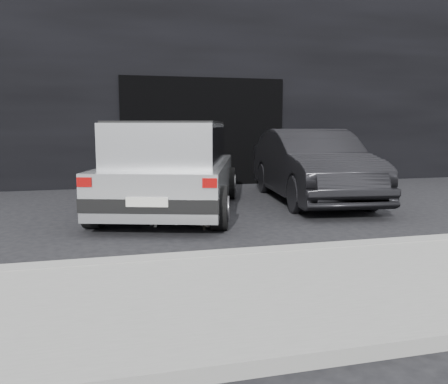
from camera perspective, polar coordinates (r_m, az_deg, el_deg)
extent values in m
plane|color=black|center=(7.62, -3.25, -3.01)|extent=(80.00, 80.00, 0.00)
cube|color=black|center=(13.60, -4.29, 12.37)|extent=(34.00, 4.00, 5.00)
cube|color=black|center=(11.59, -2.40, 7.22)|extent=(4.00, 0.10, 2.60)
cube|color=gray|center=(5.52, 12.62, -6.80)|extent=(18.00, 0.25, 0.12)
cube|color=gray|center=(4.54, 19.69, -10.40)|extent=(18.00, 2.20, 0.11)
cube|color=silver|center=(8.14, -6.16, 1.32)|extent=(3.00, 4.45, 0.65)
cube|color=silver|center=(7.88, -6.47, 5.84)|extent=(2.37, 3.09, 0.65)
cube|color=black|center=(7.88, -6.47, 5.84)|extent=(2.35, 2.99, 0.52)
cube|color=black|center=(6.23, -9.08, -1.65)|extent=(1.81, 0.73, 0.19)
cube|color=black|center=(10.09, -4.34, 2.08)|extent=(1.81, 0.73, 0.19)
cube|color=silver|center=(6.14, -9.26, -1.21)|extent=(0.52, 0.18, 0.13)
cube|color=#8C0707|center=(6.33, -16.46, 1.15)|extent=(0.19, 0.09, 0.13)
cube|color=#8C0707|center=(5.98, -1.73, 1.09)|extent=(0.19, 0.09, 0.13)
cube|color=black|center=(7.88, -6.51, 8.32)|extent=(2.28, 2.83, 0.03)
cylinder|color=black|center=(6.97, -15.36, -1.70)|extent=(0.41, 0.67, 0.63)
cylinder|color=slate|center=(7.01, -16.34, -1.68)|extent=(0.13, 0.34, 0.35)
cylinder|color=black|center=(6.62, -0.56, -1.91)|extent=(0.41, 0.67, 0.63)
cylinder|color=slate|center=(6.61, 0.53, -1.92)|extent=(0.13, 0.34, 0.35)
cylinder|color=black|center=(9.71, -9.98, 1.13)|extent=(0.41, 0.67, 0.63)
cylinder|color=slate|center=(9.74, -10.70, 1.14)|extent=(0.13, 0.34, 0.35)
cylinder|color=black|center=(9.47, 0.58, 1.08)|extent=(0.41, 0.67, 0.63)
cylinder|color=slate|center=(9.46, 1.35, 1.07)|extent=(0.13, 0.34, 0.35)
imported|color=black|center=(9.28, 10.50, 3.17)|extent=(1.98, 4.37, 1.39)
ellipsoid|color=beige|center=(6.84, -2.24, -3.29)|extent=(0.31, 0.56, 0.21)
ellipsoid|color=beige|center=(6.70, -1.91, -3.29)|extent=(0.25, 0.25, 0.20)
ellipsoid|color=black|center=(6.56, -1.55, -3.21)|extent=(0.16, 0.15, 0.14)
sphere|color=black|center=(6.51, -1.38, -3.37)|extent=(0.06, 0.06, 0.06)
cone|color=black|center=(6.58, -1.26, -2.61)|extent=(0.05, 0.07, 0.07)
cone|color=black|center=(6.56, -1.92, -2.65)|extent=(0.05, 0.07, 0.07)
cylinder|color=black|center=(6.72, -1.29, -4.20)|extent=(0.04, 0.04, 0.07)
cylinder|color=black|center=(6.68, -2.40, -4.27)|extent=(0.04, 0.04, 0.07)
cylinder|color=black|center=(7.02, -2.09, -3.67)|extent=(0.04, 0.04, 0.07)
cylinder|color=black|center=(6.98, -3.15, -3.74)|extent=(0.04, 0.04, 0.07)
cylinder|color=black|center=(7.12, -2.93, -3.12)|extent=(0.16, 0.29, 0.09)
ellipsoid|color=silver|center=(7.01, -7.27, -2.53)|extent=(0.62, 0.44, 0.24)
ellipsoid|color=silver|center=(7.07, -6.23, -2.22)|extent=(0.30, 0.30, 0.21)
ellipsoid|color=silver|center=(7.12, -5.17, -1.45)|extent=(0.18, 0.19, 0.14)
sphere|color=silver|center=(7.15, -4.70, -1.47)|extent=(0.06, 0.06, 0.06)
cone|color=silver|center=(7.14, -5.44, -0.89)|extent=(0.08, 0.07, 0.08)
cone|color=silver|center=(7.06, -5.14, -0.98)|extent=(0.08, 0.07, 0.08)
cylinder|color=silver|center=(7.17, -6.27, -3.18)|extent=(0.05, 0.05, 0.14)
cylinder|color=silver|center=(7.04, -5.77, -3.37)|extent=(0.05, 0.05, 0.14)
cylinder|color=silver|center=(7.03, -8.73, -3.44)|extent=(0.05, 0.05, 0.14)
cylinder|color=silver|center=(6.90, -8.27, -3.64)|extent=(0.05, 0.05, 0.14)
cylinder|color=silver|center=(6.90, -9.59, -3.20)|extent=(0.27, 0.22, 0.09)
ellipsoid|color=gray|center=(6.94, -7.96, -2.43)|extent=(0.24, 0.21, 0.10)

